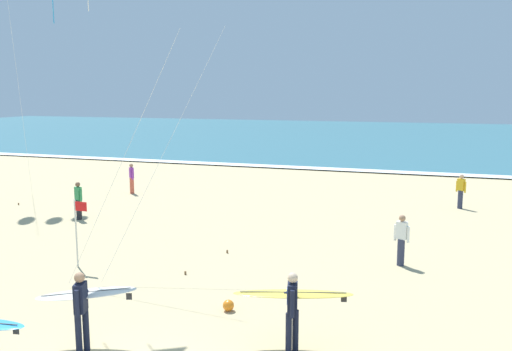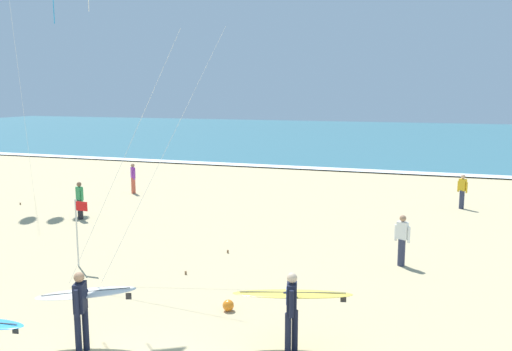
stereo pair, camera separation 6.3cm
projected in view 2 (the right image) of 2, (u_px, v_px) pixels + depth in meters
The scene contains 10 objects.
ocean_water at pixel (394, 136), 63.56m from camera, with size 160.00×60.00×0.08m, color #336B7A.
shoreline_foam at pixel (357, 170), 35.81m from camera, with size 160.00×1.31×0.01m, color white.
surfer_lead at pixel (83, 300), 10.95m from camera, with size 2.20×1.29×1.71m.
surfer_third at pixel (292, 301), 10.91m from camera, with size 2.56×1.16×1.71m.
bystander_yellow_top at pixel (462, 191), 24.22m from camera, with size 0.43×0.33×1.59m.
bystander_white_top at pixel (402, 240), 16.24m from camera, with size 0.48×0.27×1.59m.
bystander_green_top at pixel (80, 200), 22.20m from camera, with size 0.46×0.30×1.59m.
bystander_purple_top at pixel (133, 178), 27.88m from camera, with size 0.38×0.38×1.59m.
lifeguard_flag at pixel (78, 226), 16.06m from camera, with size 0.45×0.05×2.10m.
beach_ball at pixel (228, 305), 12.96m from camera, with size 0.28×0.28×0.28m, color orange.
Camera 2 is at (5.10, -6.80, 5.28)m, focal length 37.38 mm.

